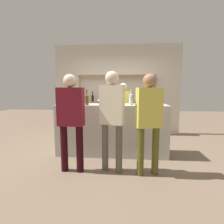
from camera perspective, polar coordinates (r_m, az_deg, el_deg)
name	(u,v)px	position (r m, az deg, el deg)	size (l,w,h in m)	color
ground_plane	(112,153)	(3.99, 0.00, -13.30)	(16.00, 16.00, 0.00)	#7A6651
bar_counter	(112,129)	(3.84, 0.00, -5.66)	(2.35, 0.62, 1.09)	#B7B2AD
back_wall	(117,90)	(5.64, 1.64, 7.25)	(3.95, 0.12, 2.80)	beige
back_shelf	(117,95)	(5.47, 1.51, 5.56)	(2.39, 0.18, 1.85)	#897056
counter_bottle_0	(131,99)	(3.63, 6.24, 4.35)	(0.08, 0.08, 0.34)	silver
counter_bottle_1	(76,98)	(3.87, -11.68, 4.63)	(0.07, 0.07, 0.38)	silver
counter_bottle_2	(87,99)	(3.62, -8.24, 4.17)	(0.08, 0.08, 0.32)	brown
counter_bottle_3	(109,97)	(3.94, -1.05, 4.78)	(0.09, 0.09, 0.36)	brown
counter_bottle_4	(139,99)	(3.57, 8.89, 4.07)	(0.09, 0.09, 0.31)	brown
counter_bottle_5	(147,98)	(3.85, 11.48, 4.44)	(0.08, 0.08, 0.34)	brown
wine_glass	(99,100)	(3.57, -4.18, 4.08)	(0.07, 0.07, 0.16)	silver
server_behind_counter	(123,108)	(4.60, 3.70, 1.44)	(0.42, 0.28, 1.58)	brown
customer_right	(149,116)	(2.86, 11.96, -1.34)	(0.43, 0.27, 1.66)	brown
customer_center	(112,113)	(2.92, -0.02, -0.22)	(0.43, 0.27, 1.71)	#575347
customer_left	(71,115)	(3.00, -13.25, -1.11)	(0.44, 0.22, 1.66)	black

